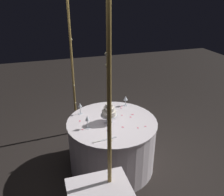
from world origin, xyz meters
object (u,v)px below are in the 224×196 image
object	(u,v)px
cake_knife	(104,140)
wine_glass_2	(87,119)
wine_glass_1	(80,106)
wine_glass_0	(126,99)
tiered_cake	(109,112)
main_table	(112,144)
decorative_arch	(83,62)

from	to	relation	value
cake_knife	wine_glass_2	bearing A→B (deg)	20.68
wine_glass_1	cake_knife	size ratio (longest dim) A/B	0.57
wine_glass_0	wine_glass_1	distance (m)	0.70
wine_glass_2	tiered_cake	bearing A→B (deg)	-77.96
main_table	wine_glass_1	world-z (taller)	wine_glass_1
main_table	wine_glass_0	size ratio (longest dim) A/B	7.84
decorative_arch	wine_glass_0	bearing A→B (deg)	-59.92
tiered_cake	wine_glass_1	distance (m)	0.46
wine_glass_2	cake_knife	distance (m)	0.36
tiered_cake	wine_glass_2	bearing A→B (deg)	102.04
decorative_arch	wine_glass_0	world-z (taller)	decorative_arch
main_table	cake_knife	size ratio (longest dim) A/B	4.07
decorative_arch	wine_glass_2	world-z (taller)	decorative_arch
tiered_cake	main_table	bearing A→B (deg)	-82.90
decorative_arch	cake_knife	world-z (taller)	decorative_arch
wine_glass_1	cake_knife	distance (m)	0.73
decorative_arch	tiered_cake	bearing A→B (deg)	-90.80
tiered_cake	wine_glass_0	world-z (taller)	tiered_cake
wine_glass_1	wine_glass_2	world-z (taller)	wine_glass_2
main_table	wine_glass_1	distance (m)	0.70
decorative_arch	wine_glass_2	bearing A→B (deg)	179.81
main_table	tiered_cake	bearing A→B (deg)	97.10
tiered_cake	decorative_arch	bearing A→B (deg)	89.20
wine_glass_0	wine_glass_2	distance (m)	0.81
tiered_cake	wine_glass_0	xyz separation A→B (m)	(0.39, -0.37, -0.04)
main_table	wine_glass_1	xyz separation A→B (m)	(0.33, 0.36, 0.49)
main_table	wine_glass_1	bearing A→B (deg)	48.04
cake_knife	wine_glass_1	bearing A→B (deg)	11.25
main_table	tiered_cake	distance (m)	0.53
wine_glass_2	wine_glass_0	bearing A→B (deg)	-55.78
decorative_arch	tiered_cake	xyz separation A→B (m)	(-0.00, -0.30, -0.69)
tiered_cake	wine_glass_2	size ratio (longest dim) A/B	1.54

